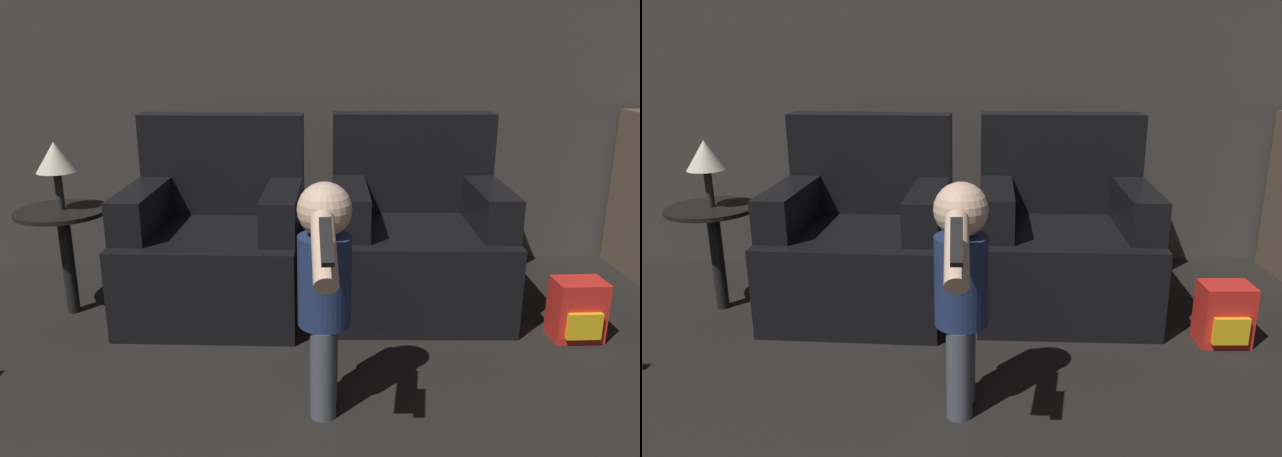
# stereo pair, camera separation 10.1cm
# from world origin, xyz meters

# --- Properties ---
(wall_back) EXTENTS (8.40, 0.05, 2.60)m
(wall_back) POSITION_xyz_m (0.00, 4.50, 1.30)
(wall_back) COLOR #423D38
(wall_back) RESTS_ON ground_plane
(armchair_left) EXTENTS (0.89, 0.84, 0.93)m
(armchair_left) POSITION_xyz_m (-0.24, 3.84, 0.33)
(armchair_left) COLOR black
(armchair_left) RESTS_ON ground_plane
(armchair_right) EXTENTS (0.87, 0.82, 0.93)m
(armchair_right) POSITION_xyz_m (0.75, 3.84, 0.33)
(armchair_right) COLOR black
(armchair_right) RESTS_ON ground_plane
(person_toddler) EXTENTS (0.19, 0.58, 0.84)m
(person_toddler) POSITION_xyz_m (0.24, 2.88, 0.50)
(person_toddler) COLOR #474C56
(person_toddler) RESTS_ON ground_plane
(toy_backpack) EXTENTS (0.22, 0.18, 0.27)m
(toy_backpack) POSITION_xyz_m (1.39, 3.39, 0.14)
(toy_backpack) COLOR red
(toy_backpack) RESTS_ON ground_plane
(side_table) EXTENTS (0.43, 0.43, 0.52)m
(side_table) POSITION_xyz_m (-0.95, 3.78, 0.43)
(side_table) COLOR black
(side_table) RESTS_ON ground_plane
(lamp) EXTENTS (0.18, 0.18, 0.32)m
(lamp) POSITION_xyz_m (-0.95, 3.78, 0.77)
(lamp) COLOR #262626
(lamp) RESTS_ON side_table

